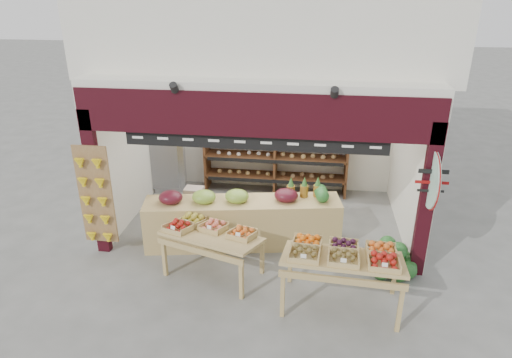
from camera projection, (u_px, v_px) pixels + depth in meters
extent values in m
plane|color=slate|center=(261.00, 231.00, 8.99)|extent=(60.00, 60.00, 0.00)
cube|color=white|center=(273.00, 125.00, 10.48)|extent=(5.76, 0.18, 3.00)
cube|color=white|center=(129.00, 143.00, 9.28)|extent=(0.18, 3.38, 3.00)
cube|color=white|center=(412.00, 156.00, 8.61)|extent=(0.18, 3.38, 3.00)
cube|color=white|center=(266.00, 69.00, 8.33)|extent=(5.76, 3.38, 0.12)
cube|color=white|center=(273.00, 0.00, 8.88)|extent=(6.36, 4.60, 2.40)
cube|color=black|center=(254.00, 114.00, 6.99)|extent=(5.70, 0.14, 0.70)
cube|color=black|center=(96.00, 184.00, 7.85)|extent=(0.22, 0.14, 2.65)
cube|color=black|center=(426.00, 202.00, 7.18)|extent=(0.22, 0.14, 2.65)
cube|color=black|center=(254.00, 142.00, 7.19)|extent=(4.20, 0.05, 0.26)
cylinder|color=white|center=(261.00, 125.00, 7.15)|extent=(0.34, 0.05, 0.34)
cube|color=olive|center=(96.00, 195.00, 7.83)|extent=(0.60, 0.04, 1.80)
cylinder|color=silver|center=(432.00, 180.00, 6.93)|extent=(0.04, 0.90, 0.90)
cylinder|color=maroon|center=(432.00, 181.00, 6.91)|extent=(0.01, 0.92, 0.92)
cube|color=brown|center=(207.00, 153.00, 10.60)|extent=(0.05, 0.54, 1.71)
cube|color=brown|center=(275.00, 157.00, 10.40)|extent=(0.05, 0.54, 1.71)
cube|color=brown|center=(347.00, 160.00, 10.21)|extent=(0.05, 0.54, 1.71)
cube|color=brown|center=(275.00, 176.00, 10.59)|extent=(3.21, 0.54, 0.04)
cube|color=brown|center=(275.00, 157.00, 10.40)|extent=(3.21, 0.54, 0.04)
cube|color=brown|center=(276.00, 136.00, 10.21)|extent=(3.21, 0.54, 0.04)
cube|color=brown|center=(276.00, 120.00, 10.06)|extent=(3.21, 0.54, 0.04)
cone|color=#905D2F|center=(219.00, 112.00, 10.16)|extent=(0.32, 0.32, 0.28)
cone|color=#905D2F|center=(247.00, 113.00, 10.09)|extent=(0.32, 0.32, 0.28)
cone|color=#905D2F|center=(276.00, 114.00, 10.01)|extent=(0.32, 0.32, 0.28)
cone|color=#905D2F|center=(306.00, 115.00, 9.93)|extent=(0.32, 0.32, 0.28)
cone|color=#905D2F|center=(335.00, 116.00, 9.85)|extent=(0.32, 0.32, 0.28)
cube|color=#B2B3B9|center=(169.00, 151.00, 10.60)|extent=(0.85, 0.85, 1.83)
cube|color=beige|center=(193.00, 208.00, 9.51)|extent=(0.42, 0.33, 0.35)
cube|color=beige|center=(194.00, 194.00, 9.37)|extent=(0.38, 0.31, 0.30)
cube|color=#134721|center=(217.00, 214.00, 9.35)|extent=(0.40, 0.31, 0.30)
cube|color=beige|center=(222.00, 206.00, 9.71)|extent=(0.36, 0.29, 0.28)
cube|color=tan|center=(243.00, 223.00, 8.39)|extent=(3.61, 1.30, 0.89)
ellipsoid|color=#59141E|center=(171.00, 197.00, 8.12)|extent=(0.43, 0.39, 0.24)
ellipsoid|color=#8CB23F|center=(204.00, 197.00, 8.15)|extent=(0.43, 0.39, 0.24)
ellipsoid|color=#8CB23F|center=(237.00, 196.00, 8.17)|extent=(0.43, 0.39, 0.24)
ellipsoid|color=#59141E|center=(286.00, 195.00, 8.20)|extent=(0.43, 0.39, 0.24)
cylinder|color=olive|center=(291.00, 191.00, 8.34)|extent=(0.15, 0.15, 0.22)
cylinder|color=olive|center=(304.00, 191.00, 8.35)|extent=(0.15, 0.15, 0.22)
cylinder|color=olive|center=(317.00, 191.00, 8.36)|extent=(0.15, 0.15, 0.22)
cube|color=tan|center=(213.00, 236.00, 7.39)|extent=(1.74, 1.30, 0.23)
cube|color=tan|center=(165.00, 259.00, 7.52)|extent=(0.08, 0.08, 0.63)
cube|color=tan|center=(241.00, 282.00, 6.96)|extent=(0.08, 0.08, 0.63)
cube|color=tan|center=(190.00, 238.00, 8.14)|extent=(0.08, 0.08, 0.63)
cube|color=tan|center=(262.00, 257.00, 7.58)|extent=(0.08, 0.08, 0.63)
cube|color=tan|center=(343.00, 258.00, 6.63)|extent=(1.81, 1.08, 0.25)
cube|color=tan|center=(283.00, 296.00, 6.57)|extent=(0.06, 0.06, 0.72)
cube|color=tan|center=(400.00, 310.00, 6.28)|extent=(0.06, 0.06, 0.72)
cube|color=tan|center=(290.00, 263.00, 7.34)|extent=(0.06, 0.06, 0.72)
cube|color=tan|center=(395.00, 274.00, 7.05)|extent=(0.06, 0.06, 0.72)
sphere|color=#1B5320|center=(388.00, 269.00, 7.56)|extent=(0.30, 0.30, 0.30)
sphere|color=#1B5320|center=(408.00, 270.00, 7.52)|extent=(0.30, 0.30, 0.30)
sphere|color=#1B5320|center=(386.00, 258.00, 7.84)|extent=(0.30, 0.30, 0.30)
sphere|color=#1B5320|center=(405.00, 259.00, 7.81)|extent=(0.30, 0.30, 0.30)
sphere|color=#1B5320|center=(399.00, 250.00, 7.58)|extent=(0.30, 0.30, 0.30)
sphere|color=#1B5320|center=(399.00, 273.00, 7.44)|extent=(0.30, 0.30, 0.30)
sphere|color=#1B5320|center=(381.00, 263.00, 7.71)|extent=(0.30, 0.30, 0.30)
sphere|color=#1B5320|center=(388.00, 244.00, 7.76)|extent=(0.30, 0.30, 0.30)
sphere|color=#1B5320|center=(409.00, 264.00, 7.68)|extent=(0.30, 0.30, 0.30)
sphere|color=#1B5320|center=(381.00, 271.00, 7.49)|extent=(0.30, 0.30, 0.30)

